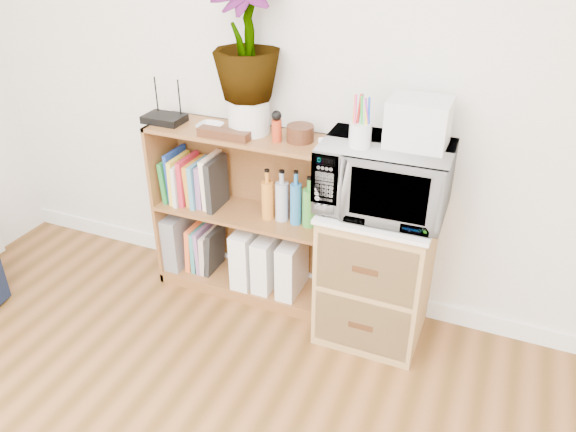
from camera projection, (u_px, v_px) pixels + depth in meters
The scene contains 21 objects.
skirting_board at pixel (313, 281), 3.22m from camera, with size 4.00×0.02×0.10m, color white.
bookshelf at pixel (245, 216), 3.02m from camera, with size 1.00×0.30×0.95m, color brown.
wicker_unit at pixel (375, 274), 2.77m from camera, with size 0.50×0.45×0.70m, color #9E7542.
microwave at pixel (384, 178), 2.50m from camera, with size 0.57×0.39×0.32m, color silver.
pen_cup at pixel (360, 135), 2.38m from camera, with size 0.10×0.10×0.11m, color silver.
small_appliance at pixel (419, 122), 2.37m from camera, with size 0.26×0.21×0.20m, color silver.
router at pixel (164, 119), 2.91m from camera, with size 0.21×0.14×0.04m, color black.
white_bowl at pixel (210, 127), 2.81m from camera, with size 0.13×0.13×0.03m, color silver.
plant_pot at pixel (249, 116), 2.75m from camera, with size 0.20×0.20×0.17m, color silver.
potted_plant at pixel (246, 37), 2.56m from camera, with size 0.32×0.32×0.57m, color #29662D.
trinket_box at pixel (224, 134), 2.71m from camera, with size 0.26×0.07×0.04m, color #3D1F10.
kokeshi_doll at pixel (277, 131), 2.66m from camera, with size 0.05×0.05×0.11m, color #AC2F15.
wooden_bowl at pixel (300, 133), 2.67m from camera, with size 0.13×0.13×0.08m, color #391E0F.
paint_jars at pixel (328, 149), 2.54m from camera, with size 0.11×0.04×0.05m, color pink.
file_box at pixel (180, 238), 3.28m from camera, with size 0.10×0.26×0.32m, color slate.
magazine_holder_left at pixel (248, 254), 3.12m from camera, with size 0.11×0.27×0.33m, color white.
magazine_holder_mid at pixel (268, 261), 3.09m from camera, with size 0.10×0.25×0.31m, color white.
magazine_holder_right at pixel (292, 266), 3.04m from camera, with size 0.10×0.25×0.32m, color white.
cookbooks at pixel (195, 181), 3.04m from camera, with size 0.32×0.20×0.28m.
liquor_bottles at pixel (304, 199), 2.82m from camera, with size 0.45×0.07×0.32m.
lower_books at pixel (205, 248), 3.24m from camera, with size 0.18×0.19×0.28m.
Camera 1 is at (0.88, -0.24, 1.96)m, focal length 35.00 mm.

